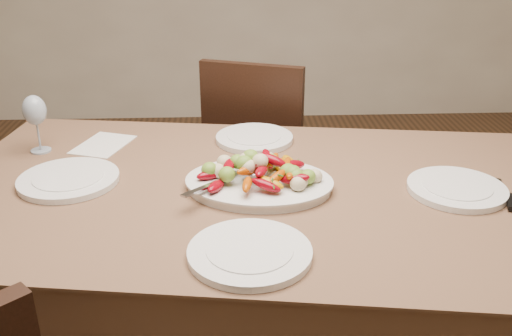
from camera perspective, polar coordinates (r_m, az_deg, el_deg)
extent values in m
cube|color=brown|center=(1.85, 0.00, -12.54)|extent=(1.96, 1.28, 0.76)
ellipsoid|color=white|center=(1.64, 0.31, -1.72)|extent=(0.45, 0.36, 0.02)
cylinder|color=white|center=(1.77, -18.22, -1.11)|extent=(0.29, 0.29, 0.02)
cylinder|color=white|center=(1.72, 19.42, -1.99)|extent=(0.28, 0.28, 0.02)
cylinder|color=white|center=(1.98, -0.17, 2.97)|extent=(0.27, 0.27, 0.02)
cylinder|color=white|center=(1.33, -0.63, -8.49)|extent=(0.29, 0.29, 0.02)
cube|color=silver|center=(2.02, -15.03, 2.27)|extent=(0.21, 0.25, 0.00)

